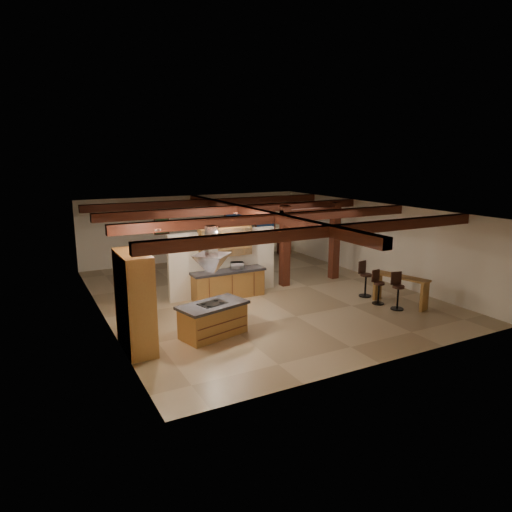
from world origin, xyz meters
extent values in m
plane|color=tan|center=(0.00, 0.00, 0.00)|extent=(12.00, 12.00, 0.00)
plane|color=white|center=(0.00, 6.00, 1.45)|extent=(10.00, 0.00, 10.00)
plane|color=white|center=(0.00, -6.00, 1.45)|extent=(10.00, 0.00, 10.00)
plane|color=white|center=(-5.00, 0.00, 1.45)|extent=(0.00, 12.00, 12.00)
plane|color=white|center=(5.00, 0.00, 1.45)|extent=(0.00, 12.00, 12.00)
plane|color=#3B1E13|center=(0.00, 0.00, 2.90)|extent=(12.00, 12.00, 0.00)
cube|color=#3E180F|center=(0.00, -4.00, 2.76)|extent=(10.00, 0.25, 0.28)
cube|color=#3E180F|center=(0.00, -1.30, 2.76)|extent=(10.00, 0.25, 0.28)
cube|color=#3E180F|center=(0.00, 1.30, 2.76)|extent=(10.00, 0.25, 0.28)
cube|color=#3E180F|center=(0.00, 4.00, 2.76)|extent=(10.00, 0.25, 0.28)
cube|color=#3E180F|center=(0.00, 0.00, 2.76)|extent=(0.28, 12.00, 0.28)
cube|color=#3E180F|center=(1.40, 0.50, 1.45)|extent=(0.30, 0.30, 2.90)
cube|color=#3E180F|center=(3.60, 0.50, 1.45)|extent=(0.30, 0.30, 2.90)
cube|color=#3E180F|center=(2.50, 0.50, 2.60)|extent=(2.50, 0.28, 0.28)
cube|color=white|center=(-1.00, 0.50, 1.10)|extent=(3.80, 0.18, 2.20)
cube|color=olive|center=(-4.67, -2.60, 1.20)|extent=(0.64, 1.60, 2.40)
cube|color=silver|center=(-4.37, -2.60, 1.15)|extent=(0.06, 0.62, 0.95)
cube|color=black|center=(-4.33, -2.60, 1.35)|extent=(0.01, 0.50, 0.28)
cube|color=olive|center=(-1.00, 0.11, 0.43)|extent=(2.40, 0.60, 0.86)
cube|color=black|center=(-1.00, 0.11, 0.90)|extent=(2.50, 0.66, 0.08)
cube|color=olive|center=(-1.00, 0.32, 1.85)|extent=(1.80, 0.34, 0.95)
cube|color=silver|center=(-1.00, 0.14, 1.85)|extent=(1.74, 0.02, 0.90)
pyramid|color=silver|center=(-2.71, -2.69, 1.73)|extent=(1.10, 1.10, 0.45)
cube|color=silver|center=(-2.71, -2.69, 2.54)|extent=(0.26, 0.22, 0.73)
cube|color=#3E180F|center=(2.00, 5.94, 1.50)|extent=(1.10, 0.05, 1.70)
cube|color=black|center=(2.00, 5.91, 1.50)|extent=(0.95, 0.02, 1.55)
cube|color=#3E180F|center=(3.60, 5.94, 1.50)|extent=(1.10, 0.05, 1.70)
cube|color=black|center=(3.60, 5.91, 1.50)|extent=(0.95, 0.02, 1.55)
cube|color=#3E180F|center=(-1.50, 5.94, 1.70)|extent=(0.65, 0.04, 0.85)
cube|color=#224F29|center=(-1.50, 5.92, 1.70)|extent=(0.55, 0.01, 0.75)
cylinder|color=silver|center=(-2.60, -2.80, 2.87)|extent=(0.16, 0.16, 0.03)
cylinder|color=silver|center=(-1.00, -0.50, 2.87)|extent=(0.16, 0.16, 0.03)
cylinder|color=silver|center=(-4.00, -2.50, 2.87)|extent=(0.16, 0.16, 0.03)
cube|color=olive|center=(-2.71, -2.69, 0.40)|extent=(1.83, 1.23, 0.80)
cube|color=black|center=(-2.71, -2.69, 0.83)|extent=(1.96, 1.37, 0.07)
cube|color=black|center=(-2.71, -2.69, 0.88)|extent=(0.79, 0.63, 0.02)
imported|color=#3F200F|center=(0.40, 2.93, 0.35)|extent=(2.03, 1.16, 0.71)
imported|color=black|center=(2.29, 5.50, 0.28)|extent=(2.06, 1.18, 0.56)
imported|color=silver|center=(-0.67, 0.11, 1.05)|extent=(0.47, 0.37, 0.23)
cube|color=olive|center=(3.47, -3.09, 0.91)|extent=(0.93, 1.84, 0.05)
cube|color=olive|center=(3.69, -3.86, 0.45)|extent=(0.41, 0.20, 0.89)
cube|color=olive|center=(3.24, -2.32, 0.45)|extent=(0.41, 0.20, 0.89)
cube|color=#3E180F|center=(4.23, 5.20, 0.30)|extent=(0.57, 0.57, 0.60)
cylinder|color=black|center=(4.23, 5.20, 0.68)|extent=(0.06, 0.06, 0.15)
cone|color=#ECC78E|center=(4.23, 5.20, 0.83)|extent=(0.26, 0.26, 0.17)
cylinder|color=black|center=(3.08, -3.39, 0.72)|extent=(0.36, 0.36, 0.07)
cube|color=black|center=(3.12, -3.23, 0.95)|extent=(0.34, 0.13, 0.40)
cylinder|color=black|center=(3.08, -3.39, 0.36)|extent=(0.06, 0.06, 0.70)
cylinder|color=black|center=(3.08, -3.39, 0.02)|extent=(0.40, 0.40, 0.03)
cylinder|color=black|center=(2.93, -2.72, 0.68)|extent=(0.34, 0.34, 0.07)
cube|color=black|center=(2.91, -2.56, 0.89)|extent=(0.32, 0.07, 0.38)
cylinder|color=black|center=(2.93, -2.72, 0.34)|extent=(0.06, 0.06, 0.66)
cylinder|color=black|center=(2.93, -2.72, 0.02)|extent=(0.38, 0.38, 0.03)
cylinder|color=black|center=(3.10, -1.91, 0.74)|extent=(0.37, 0.37, 0.07)
cube|color=black|center=(3.06, -1.74, 0.98)|extent=(0.35, 0.11, 0.41)
cylinder|color=black|center=(3.10, -1.91, 0.37)|extent=(0.06, 0.06, 0.72)
cylinder|color=black|center=(3.10, -1.91, 0.02)|extent=(0.41, 0.41, 0.03)
cube|color=#3E180F|center=(-0.05, 2.07, 0.44)|extent=(0.52, 0.52, 0.06)
cube|color=#3E180F|center=(-0.11, 2.27, 0.81)|extent=(0.41, 0.17, 0.74)
cylinder|color=#3E180F|center=(-0.16, 1.86, 0.21)|extent=(0.05, 0.05, 0.41)
cylinder|color=#3E180F|center=(0.16, 1.96, 0.21)|extent=(0.05, 0.05, 0.41)
cylinder|color=#3E180F|center=(-0.26, 2.18, 0.21)|extent=(0.05, 0.05, 0.41)
cylinder|color=#3E180F|center=(0.06, 2.28, 0.21)|extent=(0.05, 0.05, 0.41)
cube|color=#3E180F|center=(-0.46, 3.39, 0.44)|extent=(0.52, 0.52, 0.06)
cube|color=#3E180F|center=(-0.40, 3.19, 0.81)|extent=(0.41, 0.17, 0.74)
cylinder|color=#3E180F|center=(-0.35, 3.60, 0.21)|extent=(0.05, 0.05, 0.41)
cylinder|color=#3E180F|center=(-0.67, 3.49, 0.21)|extent=(0.05, 0.05, 0.41)
cylinder|color=#3E180F|center=(-0.25, 3.28, 0.21)|extent=(0.05, 0.05, 0.41)
cylinder|color=#3E180F|center=(-0.57, 3.18, 0.21)|extent=(0.05, 0.05, 0.41)
cube|color=#3E180F|center=(0.61, 2.28, 0.44)|extent=(0.52, 0.52, 0.06)
cube|color=#3E180F|center=(0.55, 2.47, 0.81)|extent=(0.41, 0.17, 0.74)
cylinder|color=#3E180F|center=(0.50, 2.07, 0.21)|extent=(0.05, 0.05, 0.41)
cylinder|color=#3E180F|center=(0.82, 2.17, 0.21)|extent=(0.05, 0.05, 0.41)
cylinder|color=#3E180F|center=(0.40, 2.39, 0.21)|extent=(0.05, 0.05, 0.41)
cylinder|color=#3E180F|center=(0.72, 2.49, 0.21)|extent=(0.05, 0.05, 0.41)
cube|color=#3E180F|center=(0.20, 3.59, 0.44)|extent=(0.52, 0.52, 0.06)
cube|color=#3E180F|center=(0.26, 3.39, 0.81)|extent=(0.41, 0.17, 0.74)
cylinder|color=#3E180F|center=(0.31, 3.80, 0.21)|extent=(0.05, 0.05, 0.41)
cylinder|color=#3E180F|center=(-0.01, 3.70, 0.21)|extent=(0.05, 0.05, 0.41)
cylinder|color=#3E180F|center=(0.41, 3.48, 0.21)|extent=(0.05, 0.05, 0.41)
cylinder|color=#3E180F|center=(0.09, 3.38, 0.21)|extent=(0.05, 0.05, 0.41)
cube|color=#3E180F|center=(1.27, 2.48, 0.44)|extent=(0.52, 0.52, 0.06)
cube|color=#3E180F|center=(1.21, 2.68, 0.81)|extent=(0.41, 0.17, 0.74)
cylinder|color=#3E180F|center=(1.16, 2.27, 0.21)|extent=(0.05, 0.05, 0.41)
cylinder|color=#3E180F|center=(1.48, 2.37, 0.21)|extent=(0.05, 0.05, 0.41)
cylinder|color=#3E180F|center=(1.06, 2.59, 0.21)|extent=(0.05, 0.05, 0.41)
cylinder|color=#3E180F|center=(1.38, 2.69, 0.21)|extent=(0.05, 0.05, 0.41)
cube|color=#3E180F|center=(0.85, 3.80, 0.44)|extent=(0.52, 0.52, 0.06)
cube|color=#3E180F|center=(0.92, 3.60, 0.81)|extent=(0.41, 0.17, 0.74)
cylinder|color=#3E180F|center=(0.96, 4.01, 0.21)|extent=(0.05, 0.05, 0.41)
cylinder|color=#3E180F|center=(0.64, 3.91, 0.21)|extent=(0.05, 0.05, 0.41)
cylinder|color=#3E180F|center=(1.06, 3.69, 0.21)|extent=(0.05, 0.05, 0.41)
cylinder|color=#3E180F|center=(0.74, 3.59, 0.21)|extent=(0.05, 0.05, 0.41)
camera|label=1|loc=(-6.94, -13.15, 4.61)|focal=32.00mm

